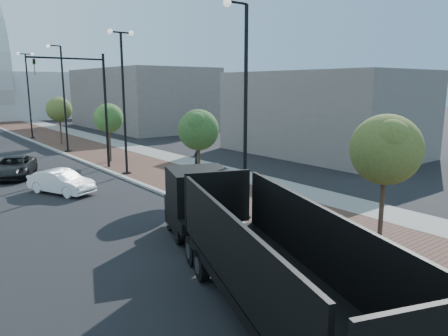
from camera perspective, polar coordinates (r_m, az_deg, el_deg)
sidewalk at (r=46.40m, az=-19.19°, el=3.33°), size 7.00×140.00×0.12m
concrete_strip at (r=47.32m, az=-16.10°, el=3.66°), size 2.40×140.00×0.13m
curb at (r=45.41m, az=-23.36°, el=2.88°), size 0.30×140.00×0.14m
dump_truck at (r=13.65m, az=0.26°, el=-8.57°), size 6.57×13.28×3.10m
white_sedan at (r=24.98m, az=-21.15°, el=-1.74°), size 2.91×4.18×1.31m
dark_car_mid at (r=30.62m, az=-26.56°, el=0.14°), size 3.97×5.33×1.35m
pedestrian at (r=29.67m, az=-3.68°, el=1.37°), size 0.75×0.64×1.73m
streetlight_1 at (r=18.00m, az=2.64°, el=6.15°), size 1.44×0.56×9.21m
streetlight_2 at (r=28.22m, az=-13.38°, el=8.67°), size 1.72×0.56×9.28m
streetlight_3 at (r=39.42m, az=-20.89°, el=8.18°), size 1.44×0.56×9.21m
streetlight_4 at (r=51.01m, az=-24.87°, el=8.95°), size 1.72×0.56×9.28m
traffic_mast at (r=30.63m, az=-17.32°, el=8.95°), size 5.09×0.20×8.00m
tree_0 at (r=15.07m, az=21.05°, el=2.31°), size 2.41×2.37×4.99m
tree_1 at (r=22.75m, az=-3.41°, el=5.14°), size 2.27×2.20×4.64m
tree_2 at (r=33.31m, az=-15.27°, el=6.50°), size 2.29×2.22×4.54m
tree_3 at (r=44.60m, az=-21.33°, el=7.38°), size 2.46×2.43×4.76m
commercial_block_ne at (r=60.14m, az=-11.17°, el=9.17°), size 12.00×22.00×8.00m
commercial_block_e at (r=37.61m, az=13.17°, el=7.22°), size 10.00×16.00×7.00m
utility_cover_1 at (r=18.78m, az=11.01°, el=-6.98°), size 0.50×0.50×0.02m
utility_cover_2 at (r=27.01m, az=-6.79°, el=-1.26°), size 0.50×0.50×0.02m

